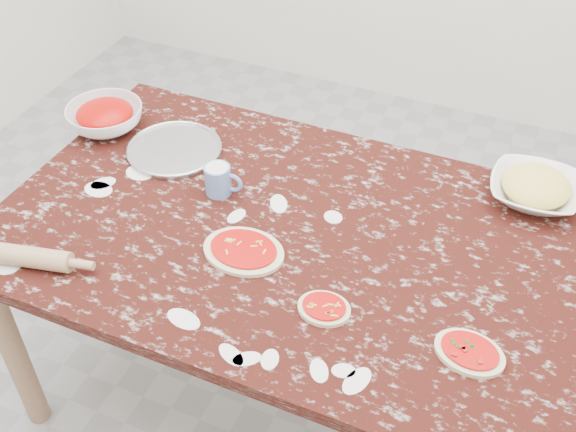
% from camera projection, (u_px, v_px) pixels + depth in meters
% --- Properties ---
extents(ground, '(4.00, 4.00, 0.00)m').
position_uv_depth(ground, '(288.00, 390.00, 2.38)').
color(ground, gray).
extents(worktable, '(1.60, 1.00, 0.75)m').
position_uv_depth(worktable, '(288.00, 252.00, 1.94)').
color(worktable, black).
rests_on(worktable, ground).
extents(pizza_tray, '(0.32, 0.32, 0.01)m').
position_uv_depth(pizza_tray, '(174.00, 150.00, 2.16)').
color(pizza_tray, '#B2B2B7').
rests_on(pizza_tray, worktable).
extents(sauce_bowl, '(0.29, 0.29, 0.08)m').
position_uv_depth(sauce_bowl, '(105.00, 118.00, 2.24)').
color(sauce_bowl, white).
rests_on(sauce_bowl, worktable).
extents(cheese_bowl, '(0.26, 0.26, 0.06)m').
position_uv_depth(cheese_bowl, '(535.00, 191.00, 1.97)').
color(cheese_bowl, white).
rests_on(cheese_bowl, worktable).
extents(flour_mug, '(0.11, 0.08, 0.09)m').
position_uv_depth(flour_mug, '(219.00, 180.00, 1.98)').
color(flour_mug, '#5C7CBA').
rests_on(flour_mug, worktable).
extents(pizza_left, '(0.23, 0.18, 0.02)m').
position_uv_depth(pizza_left, '(244.00, 251.00, 1.82)').
color(pizza_left, beige).
rests_on(pizza_left, worktable).
extents(pizza_mid, '(0.13, 0.11, 0.02)m').
position_uv_depth(pizza_mid, '(324.00, 308.00, 1.67)').
color(pizza_mid, beige).
rests_on(pizza_mid, worktable).
extents(pizza_right, '(0.18, 0.15, 0.02)m').
position_uv_depth(pizza_right, '(469.00, 352.00, 1.57)').
color(pizza_right, beige).
rests_on(pizza_right, worktable).
extents(rolling_pin, '(0.28, 0.12, 0.06)m').
position_uv_depth(rolling_pin, '(20.00, 256.00, 1.77)').
color(rolling_pin, tan).
rests_on(rolling_pin, worktable).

